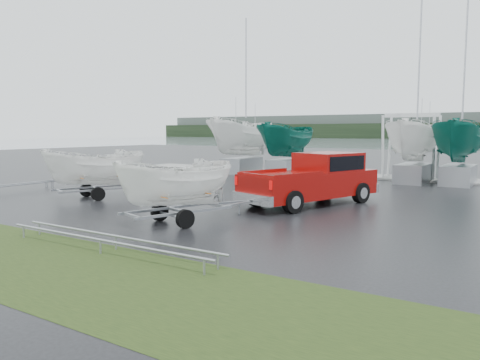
# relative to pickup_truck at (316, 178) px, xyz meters

# --- Properties ---
(ground_plane) EXTENTS (120.00, 120.00, 0.00)m
(ground_plane) POSITION_rel_pickup_truck_xyz_m (-5.25, -0.52, -1.10)
(ground_plane) COLOR black
(ground_plane) RESTS_ON ground
(lake) EXTENTS (300.00, 300.00, 0.00)m
(lake) POSITION_rel_pickup_truck_xyz_m (-5.25, 99.48, -1.11)
(lake) COLOR gray
(lake) RESTS_ON ground
(dock) EXTENTS (30.00, 3.00, 0.12)m
(dock) POSITION_rel_pickup_truck_xyz_m (-5.25, 12.48, -1.05)
(dock) COLOR gray
(dock) RESTS_ON ground
(pickup_truck) EXTENTS (4.03, 6.70, 2.11)m
(pickup_truck) POSITION_rel_pickup_truck_xyz_m (0.00, 0.00, 0.00)
(pickup_truck) COLOR maroon
(pickup_truck) RESTS_ON ground
(trailer_hitched) EXTENTS (2.25, 3.79, 4.83)m
(trailer_hitched) POSITION_rel_pickup_truck_xyz_m (-2.10, -6.36, 1.52)
(trailer_hitched) COLOR #94979C
(trailer_hitched) RESTS_ON ground
(trailer_parked) EXTENTS (2.43, 3.78, 5.12)m
(trailer_parked) POSITION_rel_pickup_truck_xyz_m (-8.94, -3.86, 1.67)
(trailer_parked) COLOR #94979C
(trailer_parked) RESTS_ON ground
(boat_hoist) EXTENTS (3.30, 2.18, 4.12)m
(boat_hoist) POSITION_rel_pickup_truck_xyz_m (0.94, 12.48, 1.57)
(boat_hoist) COLOR silver
(boat_hoist) RESTS_ON ground
(keelboat_0) EXTENTS (2.79, 3.20, 10.97)m
(keelboat_0) POSITION_rel_pickup_truck_xyz_m (-10.27, 10.48, 3.34)
(keelboat_0) COLOR #94979C
(keelboat_0) RESTS_ON ground
(keelboat_1) EXTENTS (2.43, 3.20, 7.57)m
(keelboat_1) POSITION_rel_pickup_truck_xyz_m (-6.81, 10.68, 2.76)
(keelboat_1) COLOR #94979C
(keelboat_1) RESTS_ON ground
(keelboat_2) EXTENTS (2.54, 3.20, 10.71)m
(keelboat_2) POSITION_rel_pickup_truck_xyz_m (1.59, 10.48, 2.93)
(keelboat_2) COLOR #94979C
(keelboat_2) RESTS_ON ground
(keelboat_3) EXTENTS (2.51, 3.20, 10.68)m
(keelboat_3) POSITION_rel_pickup_truck_xyz_m (3.96, 10.78, 2.89)
(keelboat_3) COLOR #94979C
(keelboat_3) RESTS_ON ground
(mast_rack_0) EXTENTS (0.56, 6.50, 0.06)m
(mast_rack_0) POSITION_rel_pickup_truck_xyz_m (-14.25, 0.48, -0.75)
(mast_rack_0) COLOR #94979C
(mast_rack_0) RESTS_ON ground
(mast_rack_2) EXTENTS (7.00, 0.56, 0.06)m
(mast_rack_2) POSITION_rel_pickup_truck_xyz_m (-1.25, -10.02, -0.75)
(mast_rack_2) COLOR #94979C
(mast_rack_2) RESTS_ON ground
(moored_boat_0) EXTENTS (3.25, 3.24, 11.03)m
(moored_boat_0) POSITION_rel_pickup_truck_xyz_m (-30.30, 40.31, -1.09)
(moored_boat_0) COLOR white
(moored_boat_0) RESTS_ON ground
(moored_boat_1) EXTENTS (2.91, 2.95, 11.14)m
(moored_boat_1) POSITION_rel_pickup_truck_xyz_m (-7.65, 57.33, -1.10)
(moored_boat_1) COLOR white
(moored_boat_1) RESTS_ON ground
(moored_boat_4) EXTENTS (2.76, 2.69, 11.49)m
(moored_boat_4) POSITION_rel_pickup_truck_xyz_m (-36.60, 56.42, -1.10)
(moored_boat_4) COLOR white
(moored_boat_4) RESTS_ON ground
(moored_boat_5) EXTENTS (2.62, 2.55, 11.34)m
(moored_boat_5) POSITION_rel_pickup_truck_xyz_m (-8.27, 66.67, -1.10)
(moored_boat_5) COLOR white
(moored_boat_5) RESTS_ON ground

